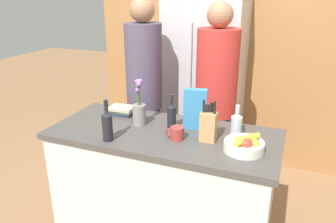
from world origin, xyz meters
TOP-DOWN VIEW (x-y plane):
  - kitchen_island at (0.00, 0.00)m, footprint 1.59×0.71m
  - back_wall_wood at (0.00, 1.61)m, footprint 2.79×0.12m
  - refrigerator at (-0.06, 1.25)m, footprint 0.75×0.63m
  - fruit_bowl at (0.57, -0.09)m, footprint 0.25×0.25m
  - knife_block at (0.32, -0.02)m, footprint 0.10×0.09m
  - flower_vase at (-0.21, 0.06)m, footprint 0.10×0.10m
  - cereal_box at (0.18, 0.14)m, footprint 0.17×0.09m
  - coffee_mug at (0.13, -0.07)m, footprint 0.12×0.09m
  - book_stack at (-0.43, 0.19)m, footprint 0.20×0.15m
  - bottle_oil at (0.48, 0.13)m, footprint 0.08×0.08m
  - bottle_vinegar at (0.03, 0.09)m, footprint 0.06×0.06m
  - bottle_wine at (-0.28, -0.26)m, footprint 0.07×0.07m
  - person_at_sink at (-0.43, 0.60)m, footprint 0.32×0.32m
  - person_in_blue at (0.20, 0.68)m, footprint 0.35×0.35m

SIDE VIEW (x-z plane):
  - kitchen_island at x=0.00m, z-range 0.00..0.94m
  - refrigerator at x=-0.06m, z-range 0.00..1.93m
  - book_stack at x=-0.43m, z-range 0.94..1.00m
  - coffee_mug at x=0.13m, z-range 0.94..1.02m
  - fruit_bowl at x=0.57m, z-range 0.93..1.04m
  - person_in_blue at x=0.20m, z-range 0.11..1.90m
  - bottle_oil at x=0.48m, z-range 0.91..1.13m
  - person_at_sink at x=-0.43m, z-range 0.13..1.94m
  - bottle_vinegar at x=0.03m, z-range 0.91..1.16m
  - knife_block at x=0.32m, z-range 0.90..1.18m
  - flower_vase at x=-0.21m, z-range 0.87..1.22m
  - bottle_wine at x=-0.28m, z-range 0.91..1.18m
  - cereal_box at x=0.18m, z-range 0.94..1.22m
  - back_wall_wood at x=0.00m, z-range 0.00..2.60m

